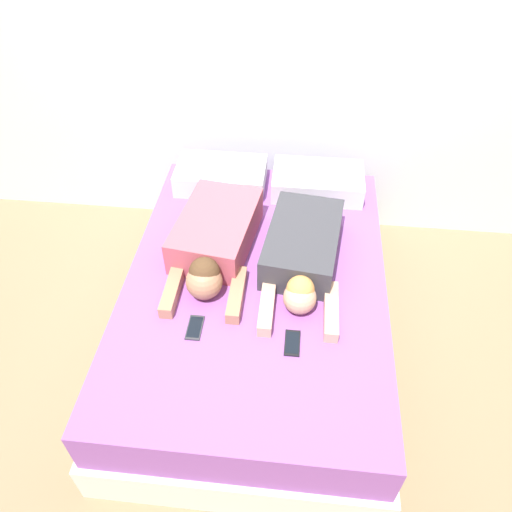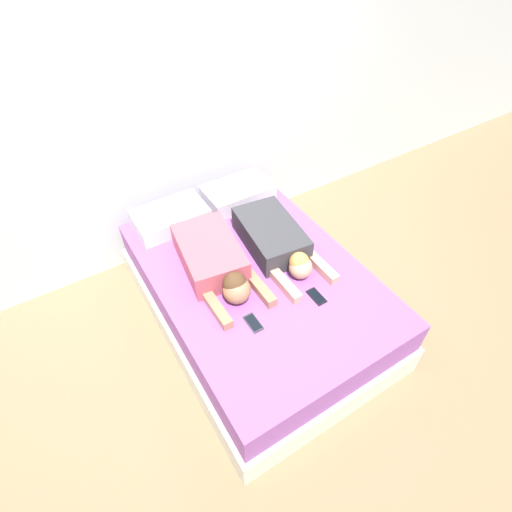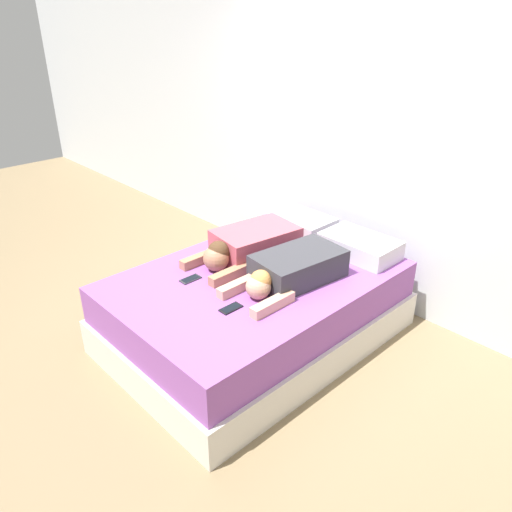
{
  "view_description": "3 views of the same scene",
  "coord_description": "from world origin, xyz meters",
  "px_view_note": "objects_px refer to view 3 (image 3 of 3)",
  "views": [
    {
      "loc": [
        0.2,
        -1.88,
        2.54
      ],
      "look_at": [
        0.0,
        0.0,
        0.7
      ],
      "focal_mm": 35.0,
      "sensor_mm": 36.0,
      "label": 1
    },
    {
      "loc": [
        -1.05,
        -1.7,
        2.71
      ],
      "look_at": [
        0.0,
        0.0,
        0.7
      ],
      "focal_mm": 28.0,
      "sensor_mm": 36.0,
      "label": 2
    },
    {
      "loc": [
        2.3,
        -2.18,
        2.3
      ],
      "look_at": [
        0.0,
        0.0,
        0.7
      ],
      "focal_mm": 35.0,
      "sensor_mm": 36.0,
      "label": 3
    }
  ],
  "objects_px": {
    "person_right": "(291,270)",
    "cell_phone_left": "(191,279)",
    "bed": "(256,307)",
    "cell_phone_right": "(231,308)",
    "person_left": "(248,245)",
    "pillow_head_left": "(299,223)",
    "pillow_head_right": "(360,246)"
  },
  "relations": [
    {
      "from": "pillow_head_right",
      "to": "person_left",
      "type": "distance_m",
      "value": 0.87
    },
    {
      "from": "person_right",
      "to": "cell_phone_left",
      "type": "relative_size",
      "value": 6.18
    },
    {
      "from": "person_right",
      "to": "bed",
      "type": "bearing_deg",
      "value": -156.39
    },
    {
      "from": "cell_phone_left",
      "to": "person_left",
      "type": "bearing_deg",
      "value": 88.78
    },
    {
      "from": "pillow_head_right",
      "to": "bed",
      "type": "bearing_deg",
      "value": -111.36
    },
    {
      "from": "pillow_head_right",
      "to": "cell_phone_right",
      "type": "relative_size",
      "value": 3.86
    },
    {
      "from": "person_left",
      "to": "cell_phone_right",
      "type": "relative_size",
      "value": 6.15
    },
    {
      "from": "bed",
      "to": "person_left",
      "type": "xyz_separation_m",
      "value": [
        -0.25,
        0.15,
        0.38
      ]
    },
    {
      "from": "person_right",
      "to": "cell_phone_left",
      "type": "distance_m",
      "value": 0.72
    },
    {
      "from": "cell_phone_left",
      "to": "cell_phone_right",
      "type": "distance_m",
      "value": 0.49
    },
    {
      "from": "pillow_head_left",
      "to": "person_left",
      "type": "relative_size",
      "value": 0.63
    },
    {
      "from": "cell_phone_left",
      "to": "cell_phone_right",
      "type": "height_order",
      "value": "same"
    },
    {
      "from": "pillow_head_right",
      "to": "cell_phone_left",
      "type": "distance_m",
      "value": 1.34
    },
    {
      "from": "cell_phone_left",
      "to": "pillow_head_right",
      "type": "bearing_deg",
      "value": 64.21
    },
    {
      "from": "person_left",
      "to": "pillow_head_left",
      "type": "bearing_deg",
      "value": 95.61
    },
    {
      "from": "bed",
      "to": "pillow_head_right",
      "type": "bearing_deg",
      "value": 68.64
    },
    {
      "from": "person_right",
      "to": "cell_phone_right",
      "type": "relative_size",
      "value": 6.18
    },
    {
      "from": "person_right",
      "to": "cell_phone_right",
      "type": "bearing_deg",
      "value": -92.29
    },
    {
      "from": "pillow_head_right",
      "to": "cell_phone_right",
      "type": "distance_m",
      "value": 1.25
    },
    {
      "from": "person_right",
      "to": "cell_phone_left",
      "type": "height_order",
      "value": "person_right"
    },
    {
      "from": "cell_phone_right",
      "to": "cell_phone_left",
      "type": "bearing_deg",
      "value": 175.06
    },
    {
      "from": "pillow_head_right",
      "to": "cell_phone_left",
      "type": "relative_size",
      "value": 3.86
    },
    {
      "from": "bed",
      "to": "cell_phone_right",
      "type": "height_order",
      "value": "cell_phone_right"
    },
    {
      "from": "bed",
      "to": "pillow_head_left",
      "type": "distance_m",
      "value": 0.94
    },
    {
      "from": "pillow_head_left",
      "to": "bed",
      "type": "bearing_deg",
      "value": -68.64
    },
    {
      "from": "cell_phone_left",
      "to": "person_right",
      "type": "bearing_deg",
      "value": 44.45
    },
    {
      "from": "person_left",
      "to": "cell_phone_right",
      "type": "xyz_separation_m",
      "value": [
        0.48,
        -0.58,
        -0.1
      ]
    },
    {
      "from": "person_left",
      "to": "person_right",
      "type": "relative_size",
      "value": 1.0
    },
    {
      "from": "person_right",
      "to": "pillow_head_left",
      "type": "bearing_deg",
      "value": 128.53
    },
    {
      "from": "pillow_head_right",
      "to": "person_left",
      "type": "relative_size",
      "value": 0.63
    },
    {
      "from": "bed",
      "to": "person_right",
      "type": "relative_size",
      "value": 2.25
    },
    {
      "from": "pillow_head_left",
      "to": "cell_phone_right",
      "type": "xyz_separation_m",
      "value": [
        0.54,
        -1.25,
        -0.07
      ]
    }
  ]
}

